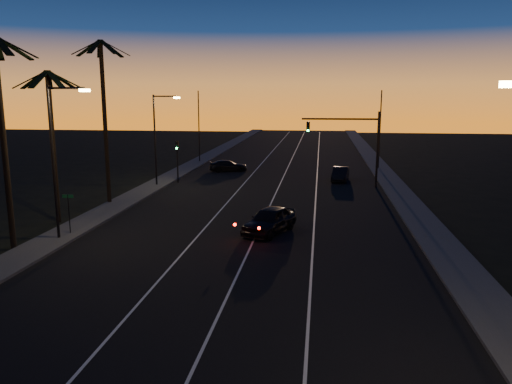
# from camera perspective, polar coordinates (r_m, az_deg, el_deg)

# --- Properties ---
(road) EXTENTS (20.00, 170.00, 0.01)m
(road) POSITION_cam_1_polar(r_m,az_deg,el_deg) (38.01, 0.72, -1.84)
(road) COLOR black
(road) RESTS_ON ground
(sidewalk_left) EXTENTS (2.40, 170.00, 0.16)m
(sidewalk_left) POSITION_cam_1_polar(r_m,az_deg,el_deg) (40.80, -15.10, -1.22)
(sidewalk_left) COLOR #393937
(sidewalk_left) RESTS_ON ground
(sidewalk_right) EXTENTS (2.40, 170.00, 0.16)m
(sidewalk_right) POSITION_cam_1_polar(r_m,az_deg,el_deg) (38.37, 17.59, -2.12)
(sidewalk_right) COLOR #393937
(sidewalk_right) RESTS_ON ground
(lane_stripe_left) EXTENTS (0.12, 160.00, 0.01)m
(lane_stripe_left) POSITION_cam_1_polar(r_m,az_deg,el_deg) (38.46, -3.72, -1.69)
(lane_stripe_left) COLOR silver
(lane_stripe_left) RESTS_ON road
(lane_stripe_mid) EXTENTS (0.12, 160.00, 0.01)m
(lane_stripe_mid) POSITION_cam_1_polar(r_m,az_deg,el_deg) (37.95, 1.47, -1.84)
(lane_stripe_mid) COLOR silver
(lane_stripe_mid) RESTS_ON road
(lane_stripe_right) EXTENTS (0.12, 160.00, 0.01)m
(lane_stripe_right) POSITION_cam_1_polar(r_m,az_deg,el_deg) (37.76, 6.77, -1.98)
(lane_stripe_right) COLOR silver
(lane_stripe_right) RESTS_ON road
(palm_near) EXTENTS (4.25, 4.16, 11.53)m
(palm_near) POSITION_cam_1_polar(r_m,az_deg,el_deg) (30.04, -27.06, 7.17)
(palm_near) COLOR black
(palm_near) RESTS_ON ground
(palm_mid) EXTENTS (4.25, 4.16, 10.03)m
(palm_mid) POSITION_cam_1_polar(r_m,az_deg,el_deg) (35.49, -22.31, 6.64)
(palm_mid) COLOR black
(palm_mid) RESTS_ON ground
(palm_far) EXTENTS (4.25, 4.16, 12.53)m
(palm_far) POSITION_cam_1_polar(r_m,az_deg,el_deg) (40.34, -16.97, 9.34)
(palm_far) COLOR black
(palm_far) RESTS_ON ground
(streetlight_left_near) EXTENTS (2.55, 0.26, 9.00)m
(streetlight_left_near) POSITION_cam_1_polar(r_m,az_deg,el_deg) (30.87, -21.78, 4.40)
(streetlight_left_near) COLOR black
(streetlight_left_near) RESTS_ON ground
(streetlight_left_far) EXTENTS (2.55, 0.26, 8.50)m
(streetlight_left_far) POSITION_cam_1_polar(r_m,az_deg,el_deg) (47.36, -11.14, 6.70)
(streetlight_left_far) COLOR black
(streetlight_left_far) RESTS_ON ground
(street_sign) EXTENTS (0.70, 0.06, 2.60)m
(street_sign) POSITION_cam_1_polar(r_m,az_deg,el_deg) (32.36, -20.62, -1.84)
(street_sign) COLOR black
(street_sign) RESTS_ON ground
(signal_mast) EXTENTS (7.10, 0.41, 7.00)m
(signal_mast) POSITION_cam_1_polar(r_m,az_deg,el_deg) (47.02, 10.91, 6.34)
(signal_mast) COLOR black
(signal_mast) RESTS_ON ground
(signal_post) EXTENTS (0.28, 0.37, 4.20)m
(signal_post) POSITION_cam_1_polar(r_m,az_deg,el_deg) (49.09, -9.00, 4.37)
(signal_post) COLOR black
(signal_post) RESTS_ON ground
(far_pole_left) EXTENTS (0.14, 0.14, 9.00)m
(far_pole_left) POSITION_cam_1_polar(r_m,az_deg,el_deg) (63.79, -6.54, 7.40)
(far_pole_left) COLOR black
(far_pole_left) RESTS_ON ground
(far_pole_right) EXTENTS (0.14, 0.14, 9.00)m
(far_pole_right) POSITION_cam_1_polar(r_m,az_deg,el_deg) (59.31, 13.98, 6.87)
(far_pole_right) COLOR black
(far_pole_right) RESTS_ON ground
(lead_car) EXTENTS (3.65, 5.55, 1.61)m
(lead_car) POSITION_cam_1_polar(r_m,az_deg,el_deg) (31.08, 1.56, -3.23)
(lead_car) COLOR black
(lead_car) RESTS_ON road
(right_car) EXTENTS (1.98, 4.31, 1.37)m
(right_car) POSITION_cam_1_polar(r_m,az_deg,el_deg) (50.52, 9.62, 2.03)
(right_car) COLOR black
(right_car) RESTS_ON road
(cross_car) EXTENTS (4.64, 3.02, 1.25)m
(cross_car) POSITION_cam_1_polar(r_m,az_deg,el_deg) (56.31, -3.23, 3.02)
(cross_car) COLOR black
(cross_car) RESTS_ON road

